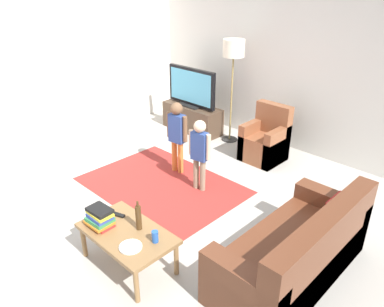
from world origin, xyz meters
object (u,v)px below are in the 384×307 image
at_px(tv_stand, 192,118).
at_px(child_near_tv, 177,131).
at_px(couch, 298,255).
at_px(floor_lamp, 234,54).
at_px(bottle, 139,217).
at_px(soda_can, 155,237).
at_px(child_center, 200,149).
at_px(armchair, 266,142).
at_px(coffee_table, 127,236).
at_px(tv_remote, 117,215).
at_px(book_stack, 100,217).
at_px(tv, 191,88).
at_px(plate, 131,247).

relative_size(tv_stand, child_near_tv, 1.09).
distance_m(couch, floor_lamp, 3.67).
distance_m(bottle, soda_can, 0.28).
xyz_separation_m(floor_lamp, child_center, (0.78, -1.64, -0.93)).
distance_m(couch, child_near_tv, 2.59).
relative_size(armchair, bottle, 2.75).
relative_size(coffee_table, bottle, 3.06).
xyz_separation_m(couch, child_center, (-1.86, 0.58, 0.33)).
distance_m(floor_lamp, tv_remote, 3.49).
bearing_deg(coffee_table, tv_remote, 161.57).
bearing_deg(tv_remote, book_stack, -103.54).
distance_m(floor_lamp, book_stack, 3.67).
xyz_separation_m(tv, soda_can, (2.43, -2.98, -0.37)).
bearing_deg(tv, soda_can, -50.83).
bearing_deg(soda_can, child_near_tv, 130.77).
bearing_deg(bottle, child_near_tv, 125.32).
xyz_separation_m(bottle, soda_can, (0.27, -0.02, -0.08)).
height_order(tv_remote, plate, plate).
bearing_deg(soda_can, floor_lamp, 117.26).
bearing_deg(tv_remote, couch, 10.76).
bearing_deg(tv_remote, plate, -41.95).
bearing_deg(tv_remote, floor_lamp, 88.64).
distance_m(child_near_tv, child_center, 0.61).
height_order(bottle, tv_remote, bottle).
distance_m(tv, child_near_tv, 1.66).
bearing_deg(child_near_tv, soda_can, -49.23).
xyz_separation_m(tv, tv_remote, (1.81, -2.98, -0.42)).
bearing_deg(book_stack, tv, 119.74).
relative_size(child_center, book_stack, 3.70).
height_order(floor_lamp, child_center, floor_lamp).
distance_m(tv, plate, 3.98).
relative_size(tv, plate, 5.00).
xyz_separation_m(tv_stand, plate, (2.33, -3.22, 0.18)).
bearing_deg(plate, tv_remote, 157.08).
height_order(tv_stand, couch, couch).
relative_size(tv_stand, child_center, 1.17).
distance_m(armchair, plate, 3.24).
xyz_separation_m(child_center, coffee_table, (0.52, -1.62, -0.25)).
height_order(floor_lamp, child_near_tv, floor_lamp).
distance_m(armchair, tv_remote, 2.97).
bearing_deg(couch, tv_stand, 149.16).
bearing_deg(tv_stand, tv, -90.00).
relative_size(child_near_tv, bottle, 3.36).
relative_size(child_near_tv, soda_can, 9.17).
relative_size(tv, couch, 0.61).
relative_size(couch, child_center, 1.75).
bearing_deg(tv, book_stack, -60.26).
bearing_deg(coffee_table, book_stack, -156.60).
height_order(tv, coffee_table, tv).
relative_size(tv_stand, bottle, 3.67).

